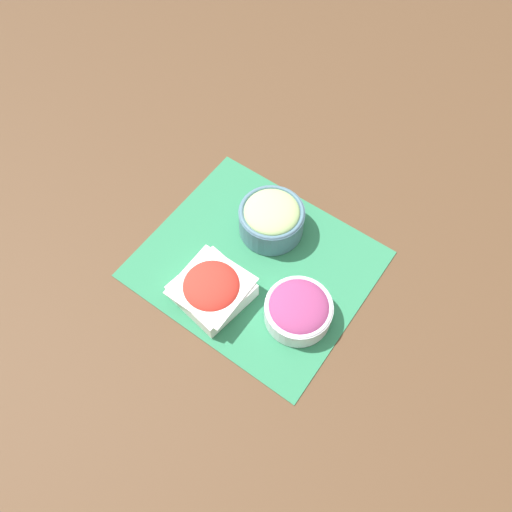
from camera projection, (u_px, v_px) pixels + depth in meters
ground_plane at (256, 264)px, 1.03m from camera, size 3.00×3.00×0.00m
placemat at (256, 264)px, 1.03m from camera, size 0.45×0.39×0.00m
cucumber_bowl at (272, 218)px, 1.03m from camera, size 0.14×0.14×0.08m
tomato_bowl at (212, 289)px, 0.96m from camera, size 0.15×0.15×0.06m
onion_bowl at (298, 309)px, 0.94m from camera, size 0.13×0.13×0.06m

